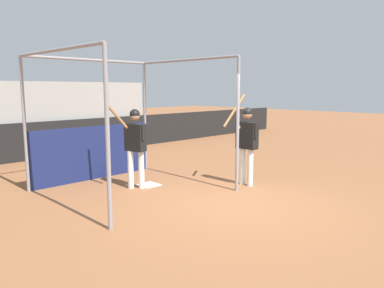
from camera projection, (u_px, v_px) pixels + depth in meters
name	position (u px, v px, depth m)	size (l,w,h in m)	color
ground_plane	(235.00, 204.00, 7.16)	(60.00, 60.00, 0.00)	#935B38
outfield_wall	(58.00, 139.00, 12.13)	(24.00, 0.12, 1.17)	black
bleacher_section	(40.00, 117.00, 12.92)	(7.05, 2.40, 2.45)	#9E9E99
batting_cage	(106.00, 131.00, 8.60)	(3.27, 3.22, 2.90)	gray
home_plate	(149.00, 185.00, 8.58)	(0.44, 0.44, 0.02)	white
player_batter	(135.00, 141.00, 8.18)	(0.56, 0.84, 1.90)	white
player_waiting	(246.00, 138.00, 8.45)	(0.53, 0.81, 2.08)	white
baseball	(110.00, 179.00, 9.02)	(0.07, 0.07, 0.07)	white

